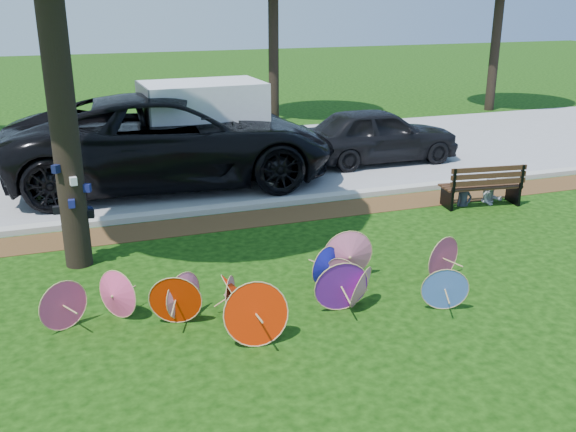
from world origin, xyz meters
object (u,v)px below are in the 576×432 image
Objects in this scene: park_bench at (480,184)px; person_left at (465,183)px; parasol_pile at (283,285)px; cargo_trailer at (204,123)px; black_van at (173,140)px; dark_pickup at (378,135)px; person_right at (493,178)px.

person_left is (-0.35, 0.05, 0.06)m from park_bench.
parasol_pile is 6.26× the size of person_left.
parasol_pile is 3.68× the size of park_bench.
cargo_trailer is 2.80× the size of person_left.
parasol_pile is 0.84× the size of black_van.
cargo_trailer is 1.64× the size of park_bench.
dark_pickup reaches higher than parasol_pile.
cargo_trailer is at bearing 138.33° from person_left.
cargo_trailer reaches higher than dark_pickup.
parasol_pile is 6.44m from park_bench.
parasol_pile is 7.68m from cargo_trailer.
cargo_trailer is at bearing 146.00° from park_bench.
black_van is (-0.34, 7.04, 0.70)m from parasol_pile.
black_van is at bearing 154.07° from park_bench.
person_right is at bearing -168.88° from dark_pickup.
dark_pickup is 4.07m from person_left.
parasol_pile is at bearing -172.86° from black_van.
park_bench is at bearing -173.78° from dark_pickup.
cargo_trailer reaches higher than person_left.
person_right reaches higher than park_bench.
cargo_trailer is 2.59× the size of person_right.
dark_pickup is 4.15m from park_bench.
person_left reaches higher than parasol_pile.
dark_pickup reaches higher than person_right.
cargo_trailer is at bearing -53.06° from black_van.
person_right is (5.94, 3.24, 0.19)m from parasol_pile.
person_right is at bearing -116.84° from black_van.
person_right is at bearing 15.21° from park_bench.
park_bench is at bearing -166.06° from person_right.
person_right is (6.28, -3.80, -0.51)m from black_van.
park_bench is 1.57× the size of person_right.
dark_pickup is 4.25× the size of person_left.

